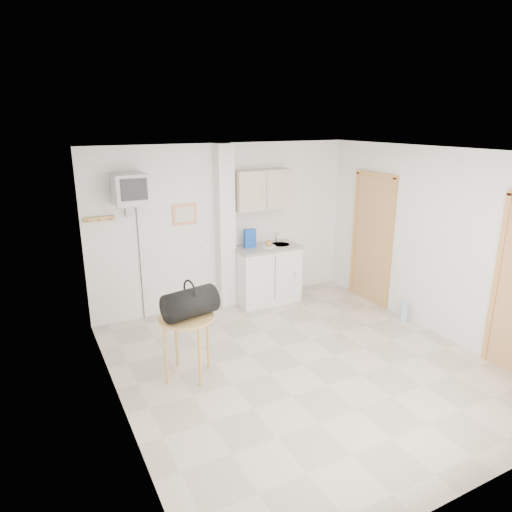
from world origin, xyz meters
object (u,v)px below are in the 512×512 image
crt_television (130,190)px  round_table (187,325)px  water_bottle (404,312)px  duffel_bag (190,303)px

crt_television → round_table: crt_television is taller
round_table → water_bottle: bearing=-0.7°
duffel_bag → round_table: bearing=127.7°
duffel_bag → water_bottle: size_ratio=1.90×
duffel_bag → water_bottle: bearing=-12.0°
round_table → duffel_bag: size_ratio=1.16×
round_table → water_bottle: size_ratio=2.21×
crt_television → water_bottle: size_ratio=6.43×
water_bottle → round_table: bearing=179.3°
round_table → crt_television: bearing=95.4°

